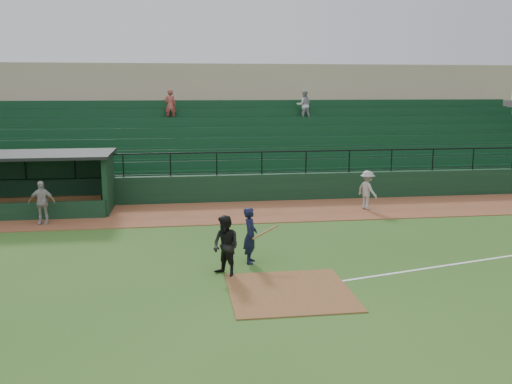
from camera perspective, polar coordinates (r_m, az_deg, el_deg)
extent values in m
plane|color=#2D531B|center=(14.80, 2.75, -8.94)|extent=(90.00, 90.00, 0.00)
cube|color=brown|center=(22.40, -1.08, -2.06)|extent=(40.00, 4.00, 0.03)
cube|color=brown|center=(13.88, 3.53, -10.25)|extent=(3.00, 3.00, 0.03)
cube|color=black|center=(24.43, -1.71, 0.41)|extent=(36.00, 0.35, 1.20)
cylinder|color=black|center=(24.19, -1.73, 4.14)|extent=(36.00, 0.06, 0.06)
cube|color=slate|center=(29.08, -2.80, 4.46)|extent=(36.00, 9.00, 3.60)
cube|color=#0F391D|center=(28.54, -2.72, 5.25)|extent=(34.56, 8.00, 4.05)
cube|color=tan|center=(35.43, -3.80, 7.85)|extent=(38.00, 3.00, 6.40)
cube|color=slate|center=(33.41, -3.55, 8.53)|extent=(36.00, 2.00, 0.20)
imported|color=#B4B4B4|center=(31.40, 4.99, 8.93)|extent=(0.83, 0.65, 1.71)
imported|color=#9F423A|center=(30.60, -8.86, 8.82)|extent=(0.63, 0.42, 1.74)
cube|color=black|center=(25.40, -24.20, 1.12)|extent=(8.50, 0.20, 2.30)
cube|color=black|center=(23.28, -14.99, 0.91)|extent=(0.20, 2.60, 2.30)
cube|color=olive|center=(25.18, -24.29, -1.05)|extent=(7.65, 0.40, 0.50)
imported|color=black|center=(15.84, -0.60, -4.51)|extent=(0.52, 0.67, 1.63)
cylinder|color=olive|center=(15.67, 0.95, -4.17)|extent=(0.79, 0.34, 0.35)
imported|color=black|center=(14.77, -3.14, -5.61)|extent=(1.00, 1.02, 1.65)
imported|color=#9F9995|center=(23.14, 11.45, 0.20)|extent=(0.95, 1.19, 1.61)
imported|color=#A8A19D|center=(21.70, -21.29, -1.01)|extent=(0.95, 0.40, 1.61)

